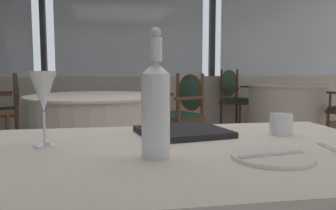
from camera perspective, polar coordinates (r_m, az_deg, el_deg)
window_wall_far at (r=5.87m, az=-6.14°, el=6.91°), size 9.09×0.14×2.66m
side_plate at (r=0.92m, az=16.96°, el=-8.30°), size 0.21×0.21×0.01m
butter_knife at (r=0.91m, az=16.97°, el=-7.99°), size 0.19×0.05×0.00m
dinner_fork at (r=1.07m, az=26.10°, el=-6.80°), size 0.04×0.17×0.00m
water_bottle at (r=0.87m, az=-2.06°, el=-0.17°), size 0.07×0.07×0.33m
wine_glass at (r=1.06m, az=-20.16°, el=1.90°), size 0.08×0.08×0.22m
water_tumbler at (r=1.25m, az=18.34°, el=-3.06°), size 0.08×0.08×0.07m
menu_book at (r=1.19m, az=2.47°, el=-4.48°), size 0.33×0.31×0.02m
dining_chair_0_0 at (r=4.68m, az=-25.47°, el=0.13°), size 0.56×0.61×0.92m
background_table_1 at (r=5.32m, az=19.25°, el=-0.79°), size 1.14×1.14×0.74m
dining_chair_1_1 at (r=5.90m, az=11.01°, el=1.86°), size 0.65×0.63×0.97m
background_table_2 at (r=3.13m, az=-12.15°, el=-5.16°), size 1.18×1.18×0.74m
dining_chair_2_1 at (r=3.65m, az=2.23°, el=-0.63°), size 0.62×0.65×0.93m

